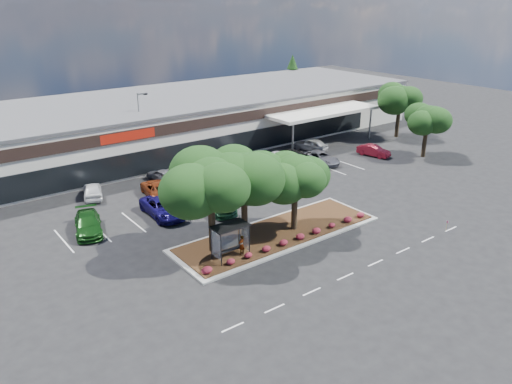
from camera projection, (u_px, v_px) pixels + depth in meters
ground at (329, 246)px, 39.35m from camera, size 160.00×160.00×0.00m
retail_store at (142, 125)px, 63.46m from camera, size 80.40×25.20×6.25m
landscape_island at (278, 233)px, 41.16m from camera, size 18.00×6.00×0.26m
lane_markings at (250, 205)px, 47.02m from camera, size 33.12×20.06×0.01m
shrub_row at (295, 238)px, 39.46m from camera, size 17.00×0.80×0.50m
bus_shelter at (229, 231)px, 36.50m from camera, size 2.75×1.55×2.59m
island_tree_west at (211, 203)px, 36.68m from camera, size 7.20×7.20×7.89m
island_tree_mid at (244, 193)px, 39.27m from camera, size 6.60×6.60×7.32m
island_tree_east at (295, 192)px, 40.54m from camera, size 5.80×5.80×6.50m
tree_east_near at (426, 131)px, 60.17m from camera, size 5.60×5.60×6.51m
tree_east_far at (399, 110)px, 68.72m from camera, size 6.40×6.40×7.62m
conifer_north_east at (292, 80)px, 89.49m from camera, size 3.96×3.96×9.00m
person_waiting at (242, 245)px, 37.28m from camera, size 0.64×0.51×1.54m
light_pole at (142, 134)px, 57.32m from camera, size 1.42×0.74×8.34m
survey_stake at (447, 225)px, 41.63m from camera, size 0.08×0.14×0.92m
car_0 at (88, 224)px, 41.41m from camera, size 3.48×5.55×1.50m
car_1 at (163, 207)px, 44.53m from camera, size 2.85×5.79×1.58m
car_2 at (216, 202)px, 45.62m from camera, size 2.70×5.60×1.57m
car_3 at (202, 189)px, 49.15m from camera, size 2.25×4.82×1.34m
car_4 at (262, 175)px, 52.80m from camera, size 1.93×4.47×1.43m
car_5 at (263, 186)px, 49.78m from camera, size 3.05×4.57×1.45m
car_7 at (321, 158)px, 58.59m from camera, size 2.47×5.14×1.41m
car_8 at (374, 151)px, 61.36m from camera, size 2.34×4.33×1.35m
car_9 at (93, 190)px, 48.60m from camera, size 2.98×4.66×1.48m
car_10 at (158, 189)px, 48.88m from camera, size 3.74×6.15×1.59m
car_11 at (162, 175)px, 52.96m from camera, size 2.40×4.23×1.36m
car_12 at (204, 176)px, 52.51m from camera, size 2.39×5.08×1.43m
car_13 at (232, 162)px, 57.29m from camera, size 2.85×4.26×1.35m
car_14 at (287, 156)px, 58.98m from camera, size 4.02×5.80×1.56m
car_15 at (272, 159)px, 57.96m from camera, size 2.51×5.04×1.59m
car_17 at (311, 144)px, 63.72m from camera, size 3.17×4.73×1.50m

